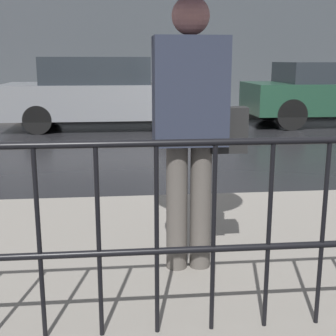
# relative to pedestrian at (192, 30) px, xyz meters

# --- Properties ---
(ground_plane) EXTENTS (80.00, 80.00, 0.00)m
(ground_plane) POSITION_rel_pedestrian_xyz_m (1.18, 5.44, -1.71)
(ground_plane) COLOR black
(sidewalk_near) EXTENTS (28.00, 2.82, 0.12)m
(sidewalk_near) POSITION_rel_pedestrian_xyz_m (1.18, 0.37, -1.66)
(sidewalk_near) COLOR slate
(sidewalk_near) RESTS_ON ground_plane
(sidewalk_far) EXTENTS (28.00, 2.15, 0.12)m
(sidewalk_far) POSITION_rel_pedestrian_xyz_m (1.18, 10.17, -1.66)
(sidewalk_far) COLOR slate
(sidewalk_far) RESTS_ON ground_plane
(lane_marking) EXTENTS (25.20, 0.12, 0.01)m
(lane_marking) POSITION_rel_pedestrian_xyz_m (1.18, 5.44, -1.71)
(lane_marking) COLOR gold
(lane_marking) RESTS_ON ground_plane
(building_storefront) EXTENTS (28.00, 0.30, 5.52)m
(building_storefront) POSITION_rel_pedestrian_xyz_m (1.18, 11.40, 1.04)
(building_storefront) COLOR #383D42
(building_storefront) RESTS_ON ground_plane
(pedestrian) EXTENTS (0.90, 0.90, 2.18)m
(pedestrian) POSITION_rel_pedestrian_xyz_m (0.00, 0.00, 0.00)
(pedestrian) COLOR #4C4742
(pedestrian) RESTS_ON sidewalk_near
(car_grey) EXTENTS (4.50, 1.85, 1.59)m
(car_grey) POSITION_rel_pedestrian_xyz_m (-0.84, 7.81, -0.92)
(car_grey) COLOR slate
(car_grey) RESTS_ON ground_plane
(car_dark_green) EXTENTS (3.95, 1.81, 1.47)m
(car_dark_green) POSITION_rel_pedestrian_xyz_m (4.50, 7.81, -0.95)
(car_dark_green) COLOR #193828
(car_dark_green) RESTS_ON ground_plane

